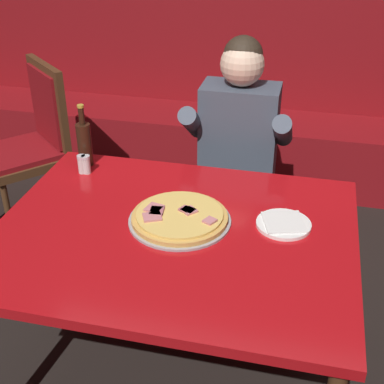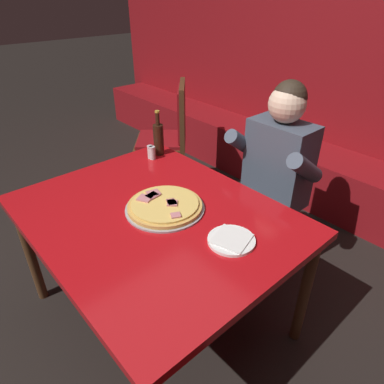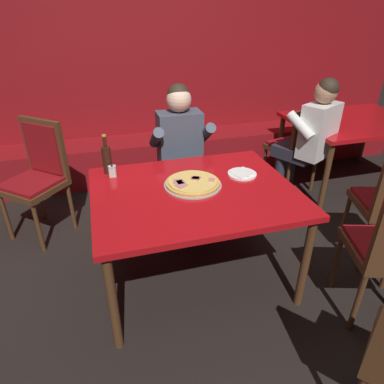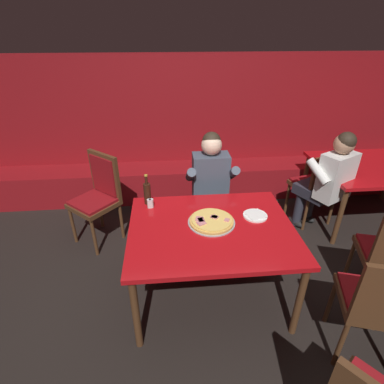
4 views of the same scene
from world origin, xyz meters
The scene contains 11 objects.
ground_plane centered at (0.00, 0.00, 0.00)m, with size 24.00×24.00×0.00m, color black.
booth_wall_panel centered at (0.00, 2.18, 0.95)m, with size 6.80×0.16×1.90m, color maroon.
booth_bench centered at (0.00, 1.86, 0.23)m, with size 6.46×0.48×0.46m, color maroon.
main_dining_table centered at (0.00, 0.00, 0.68)m, with size 1.36×1.08×0.75m.
pizza centered at (0.01, 0.06, 0.77)m, with size 0.40×0.40×0.05m.
plate_white_paper centered at (0.40, 0.12, 0.76)m, with size 0.21×0.21×0.02m.
beer_bottle centered at (-0.53, 0.43, 0.86)m, with size 0.07×0.07×0.29m.
shaker_red_pepper_flakes centered at (-0.52, 0.35, 0.79)m, with size 0.04×0.04×0.09m.
shaker_oregano centered at (-0.50, 0.35, 0.79)m, with size 0.04×0.04×0.09m.
diner_seated_blue_shirt centered at (0.11, 0.76, 0.71)m, with size 0.53×0.53×1.27m.
dining_chair_side_aisle centered at (-1.11, 0.96, 0.59)m, with size 0.62×0.62×1.02m.
Camera 2 is at (1.16, -0.78, 1.71)m, focal length 32.00 mm.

